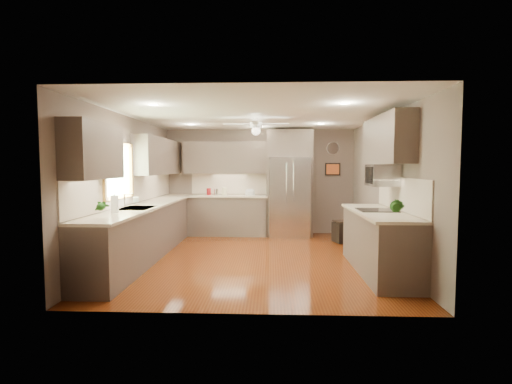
# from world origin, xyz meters

# --- Properties ---
(floor) EXTENTS (5.00, 5.00, 0.00)m
(floor) POSITION_xyz_m (0.00, 0.00, 0.00)
(floor) COLOR #541F0B
(floor) RESTS_ON ground
(ceiling) EXTENTS (5.00, 5.00, 0.00)m
(ceiling) POSITION_xyz_m (0.00, 0.00, 2.50)
(ceiling) COLOR white
(ceiling) RESTS_ON ground
(wall_back) EXTENTS (4.50, 0.00, 4.50)m
(wall_back) POSITION_xyz_m (0.00, 2.50, 1.25)
(wall_back) COLOR #695950
(wall_back) RESTS_ON ground
(wall_front) EXTENTS (4.50, 0.00, 4.50)m
(wall_front) POSITION_xyz_m (0.00, -2.50, 1.25)
(wall_front) COLOR #695950
(wall_front) RESTS_ON ground
(wall_left) EXTENTS (0.00, 5.00, 5.00)m
(wall_left) POSITION_xyz_m (-2.25, 0.00, 1.25)
(wall_left) COLOR #695950
(wall_left) RESTS_ON ground
(wall_right) EXTENTS (0.00, 5.00, 5.00)m
(wall_right) POSITION_xyz_m (2.25, 0.00, 1.25)
(wall_right) COLOR #695950
(wall_right) RESTS_ON ground
(canister_a) EXTENTS (0.10, 0.10, 0.17)m
(canister_a) POSITION_xyz_m (-1.19, 2.21, 1.02)
(canister_a) COLOR maroon
(canister_a) RESTS_ON back_run
(canister_b) EXTENTS (0.10, 0.10, 0.16)m
(canister_b) POSITION_xyz_m (-1.02, 2.23, 1.01)
(canister_b) COLOR silver
(canister_b) RESTS_ON back_run
(canister_c) EXTENTS (0.15, 0.15, 0.19)m
(canister_c) POSITION_xyz_m (-0.82, 2.23, 1.03)
(canister_c) COLOR beige
(canister_c) RESTS_ON back_run
(soap_bottle) EXTENTS (0.12, 0.12, 0.20)m
(soap_bottle) POSITION_xyz_m (-2.07, -0.12, 1.04)
(soap_bottle) COLOR white
(soap_bottle) RESTS_ON left_run
(potted_plant_left) EXTENTS (0.19, 0.15, 0.33)m
(potted_plant_left) POSITION_xyz_m (-1.96, -1.73, 1.10)
(potted_plant_left) COLOR #215618
(potted_plant_left) RESTS_ON left_run
(potted_plant_right) EXTENTS (0.22, 0.20, 0.35)m
(potted_plant_right) POSITION_xyz_m (1.90, -1.69, 1.11)
(potted_plant_right) COLOR #215618
(potted_plant_right) RESTS_ON right_run
(bowl) EXTENTS (0.27, 0.27, 0.06)m
(bowl) POSITION_xyz_m (-0.22, 2.17, 0.97)
(bowl) COLOR beige
(bowl) RESTS_ON back_run
(left_run) EXTENTS (0.65, 4.70, 1.45)m
(left_run) POSITION_xyz_m (-1.95, 0.15, 0.48)
(left_run) COLOR #4F4039
(left_run) RESTS_ON ground
(back_run) EXTENTS (1.85, 0.65, 1.45)m
(back_run) POSITION_xyz_m (-0.72, 2.20, 0.48)
(back_run) COLOR #4F4039
(back_run) RESTS_ON ground
(uppers) EXTENTS (4.50, 4.70, 0.95)m
(uppers) POSITION_xyz_m (-0.74, 0.71, 1.87)
(uppers) COLOR #4F4039
(uppers) RESTS_ON wall_left
(window) EXTENTS (0.05, 1.12, 0.92)m
(window) POSITION_xyz_m (-2.22, -0.50, 1.55)
(window) COLOR #BFF2B2
(window) RESTS_ON wall_left
(sink) EXTENTS (0.50, 0.70, 0.32)m
(sink) POSITION_xyz_m (-1.93, -0.50, 0.91)
(sink) COLOR silver
(sink) RESTS_ON left_run
(refrigerator) EXTENTS (1.06, 0.75, 2.45)m
(refrigerator) POSITION_xyz_m (0.70, 2.16, 1.19)
(refrigerator) COLOR silver
(refrigerator) RESTS_ON ground
(right_run) EXTENTS (0.70, 2.20, 1.45)m
(right_run) POSITION_xyz_m (1.93, -0.80, 0.48)
(right_run) COLOR #4F4039
(right_run) RESTS_ON ground
(microwave) EXTENTS (0.43, 0.55, 0.34)m
(microwave) POSITION_xyz_m (2.03, -0.55, 1.48)
(microwave) COLOR silver
(microwave) RESTS_ON wall_right
(ceiling_fan) EXTENTS (1.18, 1.18, 0.32)m
(ceiling_fan) POSITION_xyz_m (-0.00, 0.30, 2.33)
(ceiling_fan) COLOR white
(ceiling_fan) RESTS_ON ceiling
(recessed_lights) EXTENTS (2.84, 3.14, 0.01)m
(recessed_lights) POSITION_xyz_m (-0.04, 0.40, 2.49)
(recessed_lights) COLOR white
(recessed_lights) RESTS_ON ceiling
(wall_clock) EXTENTS (0.30, 0.03, 0.30)m
(wall_clock) POSITION_xyz_m (1.75, 2.48, 2.05)
(wall_clock) COLOR white
(wall_clock) RESTS_ON wall_back
(framed_print) EXTENTS (0.36, 0.03, 0.30)m
(framed_print) POSITION_xyz_m (1.75, 2.48, 1.55)
(framed_print) COLOR black
(framed_print) RESTS_ON wall_back
(stool) EXTENTS (0.45, 0.45, 0.45)m
(stool) POSITION_xyz_m (1.80, 1.36, 0.24)
(stool) COLOR black
(stool) RESTS_ON ground
(paper_towel) EXTENTS (0.11, 0.11, 0.27)m
(paper_towel) POSITION_xyz_m (-1.96, -1.29, 1.08)
(paper_towel) COLOR white
(paper_towel) RESTS_ON left_run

